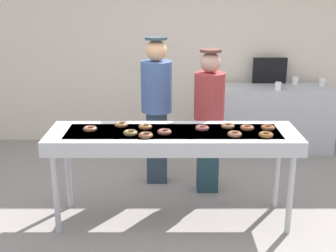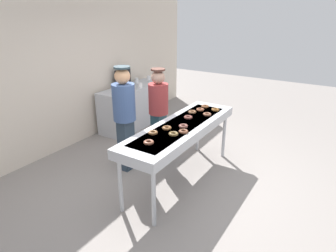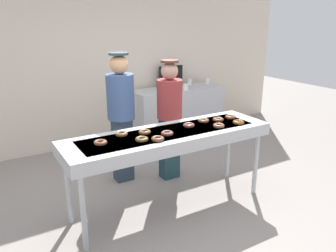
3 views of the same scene
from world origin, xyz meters
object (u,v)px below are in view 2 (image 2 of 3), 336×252
chocolate_donut_0 (205,106)px  chocolate_donut_7 (167,128)px  chocolate_donut_9 (173,134)px  chocolate_donut_3 (192,112)px  chocolate_donut_4 (153,133)px  chocolate_donut_6 (183,126)px  prep_counter (133,106)px  chocolate_donut_2 (200,110)px  chocolate_donut_11 (215,110)px  chocolate_donut_8 (149,142)px  fryer_conveyor (181,129)px  worker_baker (124,112)px  chocolate_donut_5 (207,114)px  chocolate_donut_1 (183,131)px  paper_cup_0 (137,80)px  chocolate_donut_10 (188,117)px  worker_assistant (158,110)px  paper_cup_2 (140,85)px  menu_display (123,77)px  paper_cup_1 (149,78)px

chocolate_donut_0 → chocolate_donut_7: (-1.19, 0.03, 0.00)m
chocolate_donut_0 → chocolate_donut_9: size_ratio=1.00×
chocolate_donut_3 → chocolate_donut_4: (-1.05, 0.05, 0.00)m
chocolate_donut_6 → prep_counter: size_ratio=0.08×
chocolate_donut_2 → chocolate_donut_3: size_ratio=1.00×
chocolate_donut_7 → chocolate_donut_11: (1.12, -0.25, 0.00)m
chocolate_donut_2 → chocolate_donut_8: same height
chocolate_donut_3 → fryer_conveyor: bearing=-169.4°
chocolate_donut_2 → worker_baker: worker_baker is taller
chocolate_donut_3 → chocolate_donut_5: same height
worker_baker → chocolate_donut_6: bearing=88.6°
chocolate_donut_2 → prep_counter: bearing=70.8°
chocolate_donut_9 → prep_counter: bearing=50.3°
chocolate_donut_1 → chocolate_donut_6: size_ratio=1.00×
prep_counter → chocolate_donut_9: bearing=-129.7°
chocolate_donut_4 → paper_cup_0: bearing=42.3°
chocolate_donut_7 → chocolate_donut_10: (0.55, -0.04, 0.00)m
worker_assistant → paper_cup_2: (1.04, 1.19, 0.05)m
fryer_conveyor → worker_assistant: bearing=59.2°
paper_cup_2 → chocolate_donut_11: bearing=-106.2°
paper_cup_0 → paper_cup_2: (-0.33, -0.37, 0.00)m
chocolate_donut_2 → worker_assistant: 0.71m
chocolate_donut_1 → paper_cup_0: paper_cup_0 is taller
chocolate_donut_0 → chocolate_donut_4: same height
chocolate_donut_0 → chocolate_donut_9: 1.33m
worker_assistant → menu_display: (1.02, 1.65, 0.18)m
chocolate_donut_1 → chocolate_donut_2: (0.97, 0.23, 0.00)m
chocolate_donut_6 → chocolate_donut_7: (-0.19, 0.16, 0.00)m
chocolate_donut_3 → worker_baker: 1.10m
prep_counter → menu_display: bearing=90.0°
chocolate_donut_10 → worker_baker: bearing=117.1°
prep_counter → menu_display: size_ratio=3.47×
chocolate_donut_7 → chocolate_donut_9: same height
worker_baker → paper_cup_2: (1.62, 0.93, -0.03)m
paper_cup_0 → chocolate_donut_5: bearing=-116.9°
chocolate_donut_8 → chocolate_donut_1: bearing=-19.8°
chocolate_donut_4 → chocolate_donut_7: 0.25m
fryer_conveyor → chocolate_donut_8: chocolate_donut_8 is taller
fryer_conveyor → paper_cup_1: paper_cup_1 is taller
chocolate_donut_7 → chocolate_donut_0: bearing=-1.3°
chocolate_donut_9 → prep_counter: 2.89m
paper_cup_1 → chocolate_donut_7: bearing=-139.4°
chocolate_donut_10 → fryer_conveyor: bearing=-172.7°
chocolate_donut_11 → paper_cup_0: (0.92, 2.40, 0.02)m
chocolate_donut_6 → chocolate_donut_7: bearing=139.2°
fryer_conveyor → chocolate_donut_4: bearing=163.9°
fryer_conveyor → chocolate_donut_10: bearing=7.3°
chocolate_donut_5 → chocolate_donut_10: bearing=146.5°
chocolate_donut_0 → worker_assistant: worker_assistant is taller
chocolate_donut_2 → chocolate_donut_4: 1.23m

